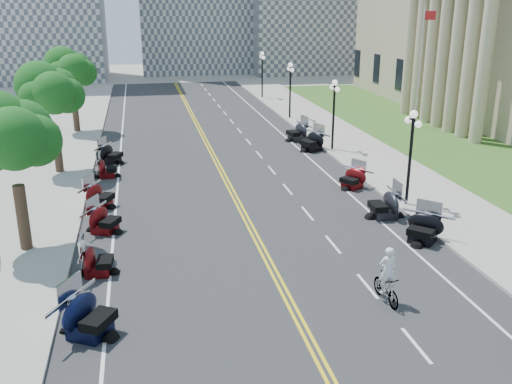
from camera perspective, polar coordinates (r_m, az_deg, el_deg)
ground at (r=24.83m, az=0.67°, el=-5.87°), size 160.00×160.00×0.00m
road at (r=34.04m, az=-2.89°, el=0.96°), size 16.00×90.00×0.01m
centerline_yellow_a at (r=34.02m, az=-3.09°, el=0.96°), size 0.12×90.00×0.00m
centerline_yellow_b at (r=34.05m, az=-2.69°, el=0.99°), size 0.12×90.00×0.00m
edge_line_north at (r=35.51m, az=7.37°, el=1.59°), size 0.12×90.00×0.00m
edge_line_south at (r=33.73m, az=-13.70°, el=0.29°), size 0.12×90.00×0.00m
lane_dash_4 at (r=19.18m, az=15.72°, el=-14.53°), size 0.12×2.00×0.00m
lane_dash_5 at (r=22.29m, az=11.08°, el=-9.22°), size 0.12×2.00×0.00m
lane_dash_6 at (r=25.64m, az=7.71°, el=-5.20°), size 0.12×2.00×0.00m
lane_dash_7 at (r=29.16m, az=5.16°, el=-2.13°), size 0.12×2.00×0.00m
lane_dash_8 at (r=32.79m, az=3.18°, el=0.28°), size 0.12×2.00×0.00m
lane_dash_9 at (r=36.50m, az=1.60°, el=2.20°), size 0.12×2.00×0.00m
lane_dash_10 at (r=40.26m, az=0.30°, el=3.77°), size 0.12×2.00×0.00m
lane_dash_11 at (r=44.06m, az=-0.77°, el=5.07°), size 0.12×2.00×0.00m
lane_dash_12 at (r=47.90m, az=-1.68°, el=6.15°), size 0.12×2.00×0.00m
lane_dash_13 at (r=51.76m, az=-2.45°, el=7.08°), size 0.12×2.00×0.00m
lane_dash_14 at (r=55.64m, az=-3.12°, el=7.87°), size 0.12×2.00×0.00m
lane_dash_15 at (r=59.54m, az=-3.70°, el=8.56°), size 0.12×2.00×0.00m
lane_dash_16 at (r=63.45m, az=-4.22°, el=9.17°), size 0.12×2.00×0.00m
lane_dash_17 at (r=67.37m, az=-4.67°, el=9.70°), size 0.12×2.00×0.00m
lane_dash_18 at (r=71.30m, az=-5.08°, el=10.18°), size 0.12×2.00×0.00m
lane_dash_19 at (r=75.23m, az=-5.44°, el=10.60°), size 0.12×2.00×0.00m
sidewalk_north at (r=37.00m, az=13.40°, el=2.02°), size 5.00×90.00×0.15m
sidewalk_south at (r=34.15m, az=-20.58°, el=-0.05°), size 5.00×90.00×0.15m
lawn at (r=47.02m, az=17.16°, el=5.15°), size 9.00×60.00×0.10m
street_lamp_2 at (r=30.33m, az=15.15°, el=3.24°), size 0.50×1.20×4.90m
street_lamp_3 at (r=41.11m, az=7.76°, el=7.61°), size 0.50×1.20×4.90m
street_lamp_4 at (r=52.43m, az=3.43°, el=10.08°), size 0.50×1.20×4.90m
street_lamp_5 at (r=63.99m, az=0.62°, el=11.64°), size 0.50×1.20×4.90m
flagpole at (r=49.93m, az=16.04°, el=11.77°), size 1.10×0.20×10.00m
tree_2 at (r=25.26m, az=-23.17°, el=4.42°), size 4.80×4.80×9.20m
tree_3 at (r=36.88m, az=-19.76°, el=8.86°), size 4.80×4.80×9.20m
tree_4 at (r=48.69m, az=-17.96°, el=11.14°), size 4.80×4.80×9.20m
motorcycle_n_5 at (r=26.48m, az=16.40°, el=-3.37°), size 2.93×2.93×1.45m
motorcycle_n_6 at (r=28.96m, az=12.74°, el=-1.11°), size 2.27×2.27×1.52m
motorcycle_n_7 at (r=33.23m, az=9.63°, el=1.45°), size 2.56×2.56×1.30m
motorcycle_n_9 at (r=41.38m, az=5.60°, el=5.17°), size 2.88×2.88×1.53m
motorcycle_n_10 at (r=44.38m, az=4.15°, el=6.12°), size 2.60×2.60×1.54m
motorcycle_s_4 at (r=19.36m, az=-16.39°, el=-11.62°), size 3.05×3.05×1.56m
motorcycle_s_5 at (r=23.36m, az=-15.61°, el=-6.50°), size 1.99×1.99×1.30m
motorcycle_s_6 at (r=27.42m, az=-14.94°, el=-2.58°), size 2.63×2.63×1.36m
motorcycle_s_7 at (r=30.80m, az=-15.41°, el=-0.27°), size 2.64×2.64×1.38m
motorcycle_s_8 at (r=36.04m, az=-14.71°, el=2.43°), size 1.86×1.86×1.29m
motorcycle_s_9 at (r=39.09m, az=-14.33°, el=3.79°), size 2.69×2.69×1.41m
bicycle at (r=21.12m, az=12.88°, el=-9.37°), size 0.64×1.83×1.08m
cyclist_rider at (r=20.50m, az=13.16°, el=-5.82°), size 0.65×0.43×1.78m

